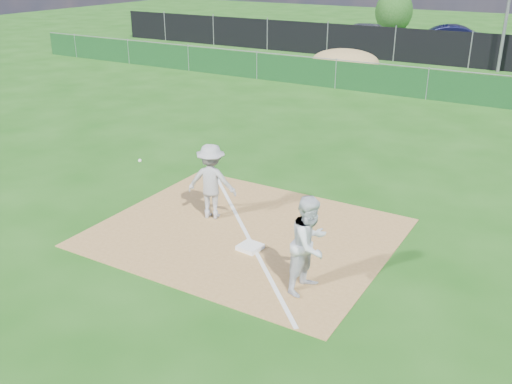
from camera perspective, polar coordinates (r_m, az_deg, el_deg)
ground at (r=19.86m, az=12.79°, el=6.13°), size 90.00×90.00×0.00m
infield_dirt at (r=12.15m, az=-1.07°, el=-4.07°), size 6.00×5.00×0.02m
foul_line at (r=12.14m, az=-1.07°, el=-4.00°), size 5.01×5.01×0.01m
green_fence at (r=24.40m, az=16.77°, el=10.24°), size 44.00×0.05×1.20m
dirt_mound at (r=29.19m, az=8.92°, el=12.81°), size 3.38×2.60×1.17m
black_fence at (r=32.06m, az=20.65°, el=13.11°), size 46.00×0.04×1.80m
parking_lot at (r=37.06m, az=22.03°, el=12.64°), size 46.00×9.00×0.01m
first_base at (r=11.45m, az=-0.60°, el=-5.52°), size 0.47×0.47×0.09m
play_at_first at (r=12.54m, az=-4.48°, el=1.06°), size 2.53×0.93×1.70m
runner at (r=9.84m, az=5.40°, el=-5.23°), size 0.79×0.95×1.78m
car_left at (r=37.42m, az=11.61°, el=15.11°), size 5.01×3.22×1.59m
car_mid at (r=37.72m, az=19.62°, el=14.28°), size 4.81×2.93×1.50m
tree_left at (r=44.20m, az=13.62°, el=17.13°), size 2.65×2.65×3.15m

